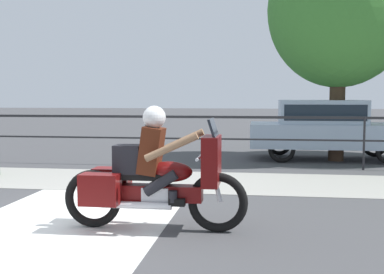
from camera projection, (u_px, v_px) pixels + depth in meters
name	position (u px, v px, depth m)	size (l,w,h in m)	color
ground_plane	(51.00, 224.00, 6.37)	(120.00, 120.00, 0.00)	#424244
sidewalk_band	(123.00, 180.00, 9.72)	(44.00, 2.40, 0.01)	#99968E
crosswalk_band	(59.00, 228.00, 6.15)	(2.68, 6.00, 0.01)	silver
fence_railing	(146.00, 126.00, 11.66)	(36.00, 0.05, 1.23)	#232326
motorcycle	(153.00, 176.00, 6.05)	(2.36, 0.76, 1.57)	black
parked_car	(327.00, 126.00, 12.78)	(4.24, 1.73, 1.59)	#9EB2C6
tree_behind_car	(340.00, 9.00, 12.31)	(3.66, 3.66, 5.94)	#473323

